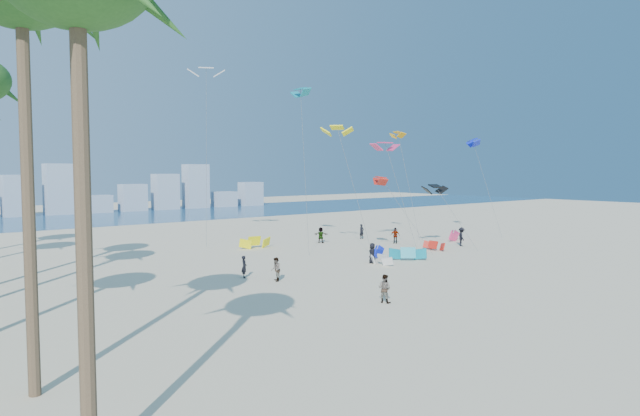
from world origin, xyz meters
TOP-DOWN VIEW (x-y plane):
  - ground at (0.00, 0.00)m, footprint 220.00×220.00m
  - ocean at (0.00, 72.00)m, footprint 220.00×220.00m
  - kitesurfer_near at (-4.36, 15.31)m, footprint 0.59×0.67m
  - kitesurfer_mid at (-2.16, 3.96)m, footprint 0.80×0.92m
  - kitesurfers_far at (12.46, 18.99)m, footprint 25.27×14.76m
  - grounded_kites at (11.67, 18.48)m, footprint 22.79×16.73m
  - flying_kites at (12.91, 23.93)m, footprint 30.36×22.81m
  - distant_skyline at (-1.19, 82.00)m, footprint 85.00×3.00m

SIDE VIEW (x-z plane):
  - ground at x=0.00m, z-range 0.00..0.00m
  - ocean at x=0.00m, z-range 0.01..0.01m
  - grounded_kites at x=11.67m, z-range -0.05..0.97m
  - kitesurfer_near at x=-4.36m, z-range 0.00..1.55m
  - kitesurfer_mid at x=-2.16m, z-range 0.00..1.61m
  - kitesurfers_far at x=12.46m, z-range -0.08..1.76m
  - distant_skyline at x=-1.19m, z-range -1.11..7.29m
  - flying_kites at x=12.91m, z-range 2.73..21.12m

